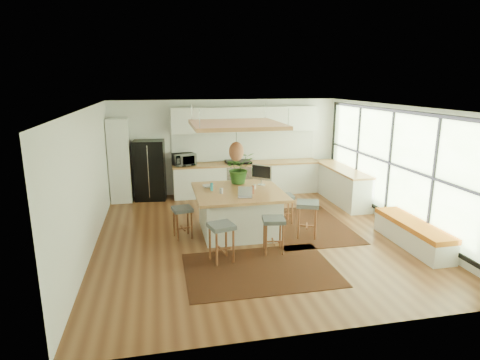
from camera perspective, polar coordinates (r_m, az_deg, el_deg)
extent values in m
plane|color=brown|center=(8.63, 1.99, -7.83)|extent=(7.00, 7.00, 0.00)
plane|color=white|center=(8.04, 2.15, 10.36)|extent=(7.00, 7.00, 0.00)
plane|color=white|center=(11.60, -2.03, 4.74)|extent=(6.50, 0.00, 6.50)
plane|color=white|center=(5.04, 11.58, -7.84)|extent=(6.50, 0.00, 6.50)
plane|color=white|center=(8.12, -20.83, -0.16)|extent=(0.00, 7.00, 7.00)
plane|color=white|center=(9.52, 21.44, 1.76)|extent=(0.00, 7.00, 7.00)
cube|color=white|center=(11.21, -16.79, 2.66)|extent=(0.55, 0.60, 2.25)
cube|color=white|center=(11.57, 0.96, 0.13)|extent=(4.20, 0.60, 0.88)
cube|color=#AC6D3D|center=(11.47, 0.97, 2.36)|extent=(4.24, 0.64, 0.05)
cube|color=white|center=(11.68, 0.65, 4.81)|extent=(4.20, 0.02, 0.80)
cube|color=white|center=(11.43, 0.84, 8.65)|extent=(4.20, 0.34, 0.70)
cube|color=white|center=(11.26, 14.20, -0.69)|extent=(0.60, 2.50, 0.88)
cube|color=#AC6D3D|center=(11.16, 14.34, 1.59)|extent=(0.64, 2.54, 0.05)
cube|color=black|center=(7.14, 2.87, -12.63)|extent=(2.60, 1.80, 0.01)
cube|color=black|center=(9.27, 9.32, -6.41)|extent=(1.80, 2.60, 0.01)
imported|color=#A5A5AA|center=(11.18, -7.99, 3.10)|extent=(0.67, 0.49, 0.40)
imported|color=#1E4C19|center=(9.08, -0.15, 1.27)|extent=(0.83, 0.88, 0.56)
imported|color=silver|center=(8.76, -4.60, -0.92)|extent=(0.28, 0.28, 0.06)
cylinder|color=#30A5C1|center=(8.51, -4.01, -0.91)|extent=(0.07, 0.07, 0.19)
cylinder|color=silver|center=(8.29, -2.75, -1.29)|extent=(0.07, 0.07, 0.19)
cylinder|color=#9D4D34|center=(8.27, 1.86, -1.32)|extent=(0.07, 0.07, 0.19)
cylinder|color=silver|center=(8.62, 1.97, -0.68)|extent=(0.07, 0.07, 0.19)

